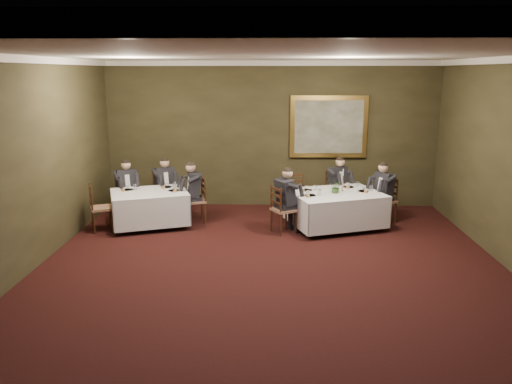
# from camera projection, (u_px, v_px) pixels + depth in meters

# --- Properties ---
(ground) EXTENTS (10.00, 10.00, 0.00)m
(ground) POSITION_uv_depth(u_px,v_px,m) (271.00, 289.00, 7.64)
(ground) COLOR black
(ground) RESTS_ON ground
(ceiling) EXTENTS (8.00, 10.00, 0.10)m
(ceiling) POSITION_uv_depth(u_px,v_px,m) (273.00, 53.00, 6.82)
(ceiling) COLOR silver
(ceiling) RESTS_ON back_wall
(back_wall) EXTENTS (8.00, 0.10, 3.50)m
(back_wall) POSITION_uv_depth(u_px,v_px,m) (272.00, 135.00, 12.09)
(back_wall) COLOR #2E2A17
(back_wall) RESTS_ON ground
(left_wall) EXTENTS (0.10, 10.00, 3.50)m
(left_wall) POSITION_uv_depth(u_px,v_px,m) (1.00, 176.00, 7.35)
(left_wall) COLOR #2E2A17
(left_wall) RESTS_ON ground
(crown_molding) EXTENTS (8.00, 10.00, 0.12)m
(crown_molding) POSITION_uv_depth(u_px,v_px,m) (273.00, 57.00, 6.83)
(crown_molding) COLOR white
(crown_molding) RESTS_ON back_wall
(table_main) EXTENTS (2.23, 1.96, 0.67)m
(table_main) POSITION_uv_depth(u_px,v_px,m) (335.00, 207.00, 10.60)
(table_main) COLOR #321C0D
(table_main) RESTS_ON ground
(table_second) EXTENTS (1.90, 1.67, 0.67)m
(table_second) POSITION_uv_depth(u_px,v_px,m) (150.00, 206.00, 10.67)
(table_second) COLOR #321C0D
(table_second) RESTS_ON ground
(chair_main_backleft) EXTENTS (0.50, 0.49, 1.00)m
(chair_main_backleft) POSITION_uv_depth(u_px,v_px,m) (296.00, 205.00, 11.38)
(chair_main_backleft) COLOR #8F6549
(chair_main_backleft) RESTS_ON ground
(chair_main_backright) EXTENTS (0.59, 0.59, 1.00)m
(chair_main_backright) POSITION_uv_depth(u_px,v_px,m) (336.00, 202.00, 11.67)
(chair_main_backright) COLOR #8F6549
(chair_main_backright) RESTS_ON ground
(diner_main_backright) EXTENTS (0.59, 0.62, 1.35)m
(diner_main_backright) POSITION_uv_depth(u_px,v_px,m) (337.00, 192.00, 11.61)
(diner_main_backright) COLOR black
(diner_main_backright) RESTS_ON chair_main_backright
(chair_main_endleft) EXTENTS (0.58, 0.59, 1.00)m
(chair_main_endleft) POSITION_uv_depth(u_px,v_px,m) (283.00, 219.00, 10.29)
(chair_main_endleft) COLOR #8F6549
(chair_main_endleft) RESTS_ON ground
(diner_main_endleft) EXTENTS (0.62, 0.59, 1.35)m
(diner_main_endleft) POSITION_uv_depth(u_px,v_px,m) (284.00, 208.00, 10.24)
(diner_main_endleft) COLOR black
(diner_main_endleft) RESTS_ON chair_main_endleft
(chair_main_endright) EXTENTS (0.59, 0.60, 1.00)m
(chair_main_endright) POSITION_uv_depth(u_px,v_px,m) (384.00, 210.00, 10.98)
(chair_main_endright) COLOR #8F6549
(chair_main_endright) RESTS_ON ground
(diner_main_endright) EXTENTS (0.62, 0.59, 1.35)m
(diner_main_endright) POSITION_uv_depth(u_px,v_px,m) (384.00, 200.00, 10.92)
(diner_main_endright) COLOR black
(diner_main_endright) RESTS_ON chair_main_endright
(chair_sec_backleft) EXTENTS (0.59, 0.58, 1.00)m
(chair_sec_backleft) POSITION_uv_depth(u_px,v_px,m) (127.00, 206.00, 11.33)
(chair_sec_backleft) COLOR #8F6549
(chair_sec_backleft) RESTS_ON ground
(diner_sec_backleft) EXTENTS (0.58, 0.61, 1.35)m
(diner_sec_backleft) POSITION_uv_depth(u_px,v_px,m) (127.00, 196.00, 11.27)
(diner_sec_backleft) COLOR black
(diner_sec_backleft) RESTS_ON chair_sec_backleft
(chair_sec_backright) EXTENTS (0.60, 0.59, 1.00)m
(chair_sec_backright) POSITION_uv_depth(u_px,v_px,m) (165.00, 203.00, 11.58)
(chair_sec_backright) COLOR #8F6549
(chair_sec_backright) RESTS_ON ground
(diner_sec_backright) EXTENTS (0.60, 0.62, 1.35)m
(diner_sec_backright) POSITION_uv_depth(u_px,v_px,m) (165.00, 193.00, 11.52)
(diner_sec_backright) COLOR black
(diner_sec_backright) RESTS_ON chair_sec_backright
(chair_sec_endright) EXTENTS (0.54, 0.55, 1.00)m
(chair_sec_endright) POSITION_uv_depth(u_px,v_px,m) (196.00, 210.00, 11.00)
(chair_sec_endright) COLOR #8F6549
(chair_sec_endright) RESTS_ON ground
(diner_sec_endright) EXTENTS (0.58, 0.53, 1.35)m
(diner_sec_endright) POSITION_uv_depth(u_px,v_px,m) (195.00, 200.00, 10.94)
(diner_sec_endright) COLOR black
(diner_sec_endright) RESTS_ON chair_sec_endright
(chair_sec_endleft) EXTENTS (0.56, 0.57, 1.00)m
(chair_sec_endleft) POSITION_uv_depth(u_px,v_px,m) (102.00, 217.00, 10.41)
(chair_sec_endleft) COLOR #8F6549
(chair_sec_endleft) RESTS_ON ground
(centerpiece) EXTENTS (0.33, 0.31, 0.29)m
(centerpiece) POSITION_uv_depth(u_px,v_px,m) (336.00, 186.00, 10.44)
(centerpiece) COLOR #2D5926
(centerpiece) RESTS_ON table_main
(candlestick) EXTENTS (0.07, 0.07, 0.49)m
(candlestick) POSITION_uv_depth(u_px,v_px,m) (343.00, 183.00, 10.61)
(candlestick) COLOR #A88A33
(candlestick) RESTS_ON table_main
(place_setting_table_main) EXTENTS (0.33, 0.31, 0.14)m
(place_setting_table_main) POSITION_uv_depth(u_px,v_px,m) (309.00, 188.00, 10.76)
(place_setting_table_main) COLOR white
(place_setting_table_main) RESTS_ON table_main
(place_setting_table_second) EXTENTS (0.33, 0.31, 0.14)m
(place_setting_table_second) POSITION_uv_depth(u_px,v_px,m) (130.00, 188.00, 10.79)
(place_setting_table_second) COLOR white
(place_setting_table_second) RESTS_ON table_second
(painting) EXTENTS (1.84, 0.09, 1.48)m
(painting) POSITION_uv_depth(u_px,v_px,m) (329.00, 127.00, 11.93)
(painting) COLOR #C39347
(painting) RESTS_ON back_wall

